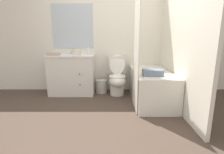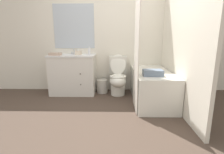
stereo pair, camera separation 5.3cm
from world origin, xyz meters
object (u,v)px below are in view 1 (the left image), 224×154
hand_towel_folded (54,54)px  bath_towel_folded (153,73)px  vanity_cabinet (73,74)px  soap_dispenser (89,51)px  bathtub (151,86)px  wastebasket (102,86)px  tissue_box (78,53)px  toilet (117,77)px  sink_faucet (74,52)px

hand_towel_folded → bath_towel_folded: 1.98m
vanity_cabinet → soap_dispenser: (0.36, 0.01, 0.48)m
bath_towel_folded → vanity_cabinet: bearing=150.6°
bathtub → bath_towel_folded: size_ratio=4.55×
bathtub → soap_dispenser: 1.46m
wastebasket → bath_towel_folded: 1.36m
vanity_cabinet → bath_towel_folded: (1.51, -0.85, 0.20)m
wastebasket → tissue_box: tissue_box is taller
toilet → wastebasket: (-0.34, 0.10, -0.23)m
tissue_box → bath_towel_folded: tissue_box is taller
toilet → tissue_box: tissue_box is taller
sink_faucet → wastebasket: (0.62, -0.15, -0.73)m
toilet → bath_towel_folded: bearing=-55.2°
sink_faucet → soap_dispenser: bearing=-27.7°
vanity_cabinet → hand_towel_folded: size_ratio=4.10×
bathtub → hand_towel_folded: bearing=170.3°
vanity_cabinet → wastebasket: (0.62, 0.05, -0.29)m
wastebasket → tissue_box: (-0.49, -0.06, 0.74)m
bathtub → bath_towel_folded: (-0.08, -0.40, 0.34)m
sink_faucet → hand_towel_folded: bearing=-134.1°
bathtub → tissue_box: (-1.46, 0.43, 0.59)m
soap_dispenser → sink_faucet: bearing=152.3°
wastebasket → vanity_cabinet: bearing=-175.8°
sink_faucet → wastebasket: bearing=-14.1°
toilet → tissue_box: (-0.83, 0.04, 0.51)m
wastebasket → soap_dispenser: 0.81m
bath_towel_folded → toilet: bearing=124.8°
wastebasket → hand_towel_folded: 1.19m
tissue_box → soap_dispenser: soap_dispenser is taller
hand_towel_folded → bath_towel_folded: size_ratio=0.73×
toilet → tissue_box: 0.97m
sink_faucet → bathtub: size_ratio=0.10×
sink_faucet → bath_towel_folded: (1.51, -1.05, -0.24)m
toilet → bathtub: 0.75m
soap_dispenser → bath_towel_folded: bearing=-36.8°
soap_dispenser → vanity_cabinet: bearing=-177.8°
hand_towel_folded → vanity_cabinet: bearing=21.7°
tissue_box → vanity_cabinet: bearing=172.6°
sink_faucet → hand_towel_folded: 0.45m
sink_faucet → bathtub: sink_faucet is taller
soap_dispenser → toilet: bearing=-6.3°
sink_faucet → bathtub: (1.59, -0.65, -0.58)m
tissue_box → soap_dispenser: 0.23m
vanity_cabinet → soap_dispenser: bearing=2.2°
soap_dispenser → tissue_box: bearing=-172.3°
sink_faucet → toilet: (0.96, -0.25, -0.50)m
bathtub → wastebasket: bathtub is taller
vanity_cabinet → toilet: size_ratio=1.12×
bathtub → toilet: bearing=147.7°
bathtub → wastebasket: 1.10m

